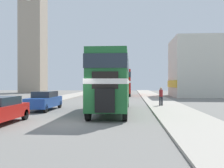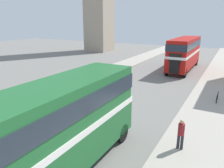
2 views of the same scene
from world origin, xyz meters
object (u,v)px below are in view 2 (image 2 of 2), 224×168
Objects in this scene: pedestrian_walking at (181,133)px; double_decker_bus at (54,126)px; bus_distant at (184,51)px; bicycle_on_pavement at (217,97)px.

double_decker_bus is at bearing -131.49° from pedestrian_walking.
double_decker_bus is 25.47m from bus_distant.
bus_distant is at bearing 114.15° from bicycle_on_pavement.
double_decker_bus is 5.93× the size of bicycle_on_pavement.
pedestrian_walking is at bearing -78.69° from bus_distant.
pedestrian_walking reaches higher than bicycle_on_pavement.
bus_distant is 21.13m from pedestrian_walking.
pedestrian_walking is at bearing -97.42° from bicycle_on_pavement.
pedestrian_walking is at bearing 48.51° from double_decker_bus.
bicycle_on_pavement is (1.16, 8.87, -0.60)m from pedestrian_walking.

